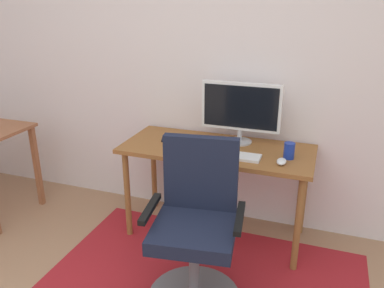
% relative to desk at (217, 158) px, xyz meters
% --- Properties ---
extents(wall_back, '(6.00, 0.10, 2.60)m').
position_rel_desk_xyz_m(wall_back, '(-0.16, 0.36, 0.67)').
color(wall_back, silver).
rests_on(wall_back, ground).
extents(desk, '(1.35, 0.58, 0.71)m').
position_rel_desk_xyz_m(desk, '(0.00, 0.00, 0.00)').
color(desk, brown).
rests_on(desk, ground).
extents(monitor, '(0.57, 0.18, 0.44)m').
position_rel_desk_xyz_m(monitor, '(0.13, 0.15, 0.34)').
color(monitor, '#B2B2B7').
rests_on(monitor, desk).
extents(keyboard, '(0.43, 0.13, 0.02)m').
position_rel_desk_xyz_m(keyboard, '(0.12, -0.13, 0.09)').
color(keyboard, white).
rests_on(keyboard, desk).
extents(computer_mouse, '(0.06, 0.10, 0.03)m').
position_rel_desk_xyz_m(computer_mouse, '(0.47, -0.15, 0.10)').
color(computer_mouse, white).
rests_on(computer_mouse, desk).
extents(coffee_cup, '(0.07, 0.07, 0.11)m').
position_rel_desk_xyz_m(coffee_cup, '(0.50, -0.04, 0.13)').
color(coffee_cup, '#183199').
rests_on(coffee_cup, desk).
extents(cell_phone, '(0.10, 0.15, 0.01)m').
position_rel_desk_xyz_m(cell_phone, '(-0.40, 0.04, 0.08)').
color(cell_phone, black).
rests_on(cell_phone, desk).
extents(office_chair, '(0.57, 0.55, 0.98)m').
position_rel_desk_xyz_m(office_chair, '(0.08, -0.70, -0.23)').
color(office_chair, slate).
rests_on(office_chair, ground).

